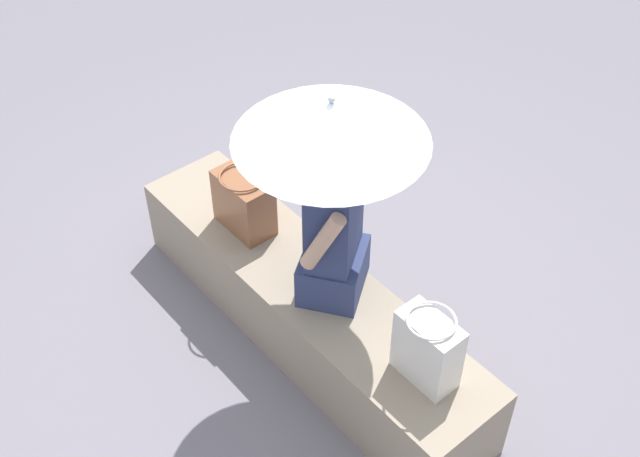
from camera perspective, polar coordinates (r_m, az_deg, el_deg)
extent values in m
plane|color=slate|center=(4.26, -0.84, -7.48)|extent=(14.00, 14.00, 0.00)
cube|color=gray|center=(4.10, -0.87, -5.54)|extent=(2.19, 0.49, 0.44)
cube|color=navy|center=(3.81, 0.93, -2.94)|extent=(0.42, 0.44, 0.22)
cube|color=navy|center=(3.57, 0.99, 0.96)|extent=(0.35, 0.38, 0.48)
sphere|color=tan|center=(3.35, 1.06, 5.27)|extent=(0.20, 0.20, 0.20)
cylinder|color=tan|center=(3.41, 0.19, -0.92)|extent=(0.20, 0.17, 0.32)
cylinder|color=tan|center=(3.70, 1.74, 3.25)|extent=(0.20, 0.17, 0.32)
cylinder|color=#B7B7BC|center=(3.48, 0.72, 1.42)|extent=(0.02, 0.02, 1.08)
cone|color=silver|center=(3.20, 0.79, 7.44)|extent=(0.80, 0.80, 0.18)
sphere|color=#B7B7BC|center=(3.14, 0.81, 9.00)|extent=(0.03, 0.03, 0.03)
cube|color=brown|center=(4.11, -5.31, 1.79)|extent=(0.31, 0.18, 0.31)
torus|color=brown|center=(4.00, -5.47, 3.62)|extent=(0.23, 0.23, 0.01)
cube|color=silver|center=(3.46, 7.48, -8.35)|extent=(0.28, 0.15, 0.34)
torus|color=silver|center=(3.32, 7.77, -6.37)|extent=(0.21, 0.21, 0.01)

